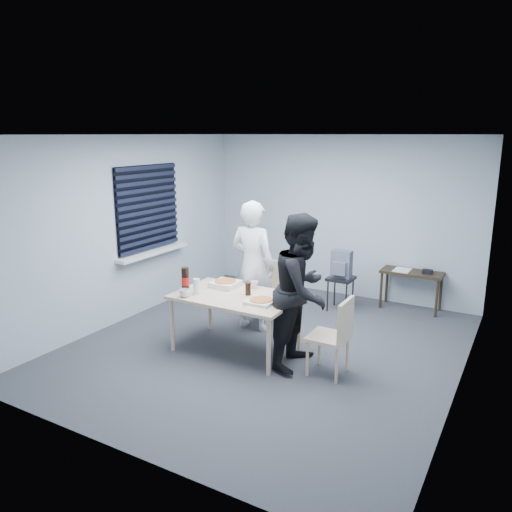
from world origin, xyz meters
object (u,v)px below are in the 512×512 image
Objects in this scene: dining_table at (236,300)px; person_white at (253,266)px; backpack at (341,264)px; person_black at (302,291)px; chair_right at (336,332)px; mug_b at (255,285)px; chair_far at (264,287)px; stool at (341,284)px; soda_bottle at (185,280)px; side_table at (412,276)px; mug_a at (185,293)px.

person_white is (-0.18, 0.72, 0.23)m from dining_table.
person_white is 1.51m from backpack.
person_black is at bearing 147.06° from person_white.
chair_right reaches higher than mug_b.
person_black is at bearing 168.98° from chair_right.
stool is at bearing 52.08° from chair_far.
mug_b is at bearing 123.01° from person_white.
soda_bottle is at bearing 64.16° from person_white.
person_white is at bearing 64.16° from soda_bottle.
dining_table is 2.99m from side_table.
dining_table is at bearing -106.93° from stool.
mug_a is (-1.10, -2.37, 0.35)m from stool.
chair_far is 1.26m from stool.
stool is 5.16× the size of mug_b.
mug_b reaches higher than side_table.
chair_right is at bearing -94.96° from side_table.
chair_far is at bearing 76.50° from mug_a.
chair_right reaches higher than mug_a.
chair_right is 2.16m from stool.
stool is (0.77, 0.99, -0.11)m from chair_far.
mug_b is at bearing 52.59° from mug_a.
chair_right is at bearing -71.22° from stool.
mug_a is 0.24m from soda_bottle.
soda_bottle reaches higher than stool.
side_table is at bearing 42.41° from chair_far.
stool is 0.31m from backpack.
mug_a is at bearing -114.93° from stool.
stool is at bearing 96.31° from backpack.
chair_far is 1.44m from mug_a.
person_black is at bearing -76.60° from backpack.
side_table is 2.94× the size of soda_bottle.
mug_a is at bearing 73.97° from person_white.
chair_right is 1.72× the size of stool.
stool is at bearing 71.53° from mug_b.
person_black reaches higher than chair_far.
person_white is 14.39× the size of mug_a.
stool is at bearing -121.60° from person_white.
person_black is 0.86m from mug_b.
soda_bottle is at bearing 99.13° from person_black.
side_table is at bearing 37.98° from backpack.
chair_far is 0.50× the size of person_black.
backpack is 1.36× the size of soda_bottle.
chair_right reaches higher than side_table.
dining_table is 2.11m from stool.
backpack is at bearing 64.95° from mug_a.
dining_table is at bearing 16.26° from soda_bottle.
person_white is 3.43× the size of stool.
side_table is 2.66m from mug_b.
chair_right is (1.46, -1.05, 0.00)m from chair_far.
soda_bottle is at bearing -113.13° from backpack.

